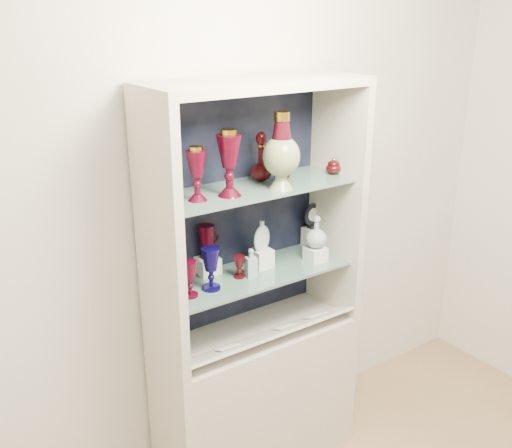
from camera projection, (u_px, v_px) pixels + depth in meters
wall_back at (230, 191)px, 2.71m from camera, size 3.50×0.02×2.80m
cabinet_base at (256, 395)px, 2.89m from camera, size 1.00×0.40×0.75m
cabinet_back_panel at (233, 208)px, 2.71m from camera, size 0.98×0.02×1.15m
cabinet_side_left at (159, 241)px, 2.31m from camera, size 0.04×0.40×1.15m
cabinet_side_right at (336, 201)px, 2.82m from camera, size 0.04×0.40×1.15m
cabinet_top_cap at (256, 84)px, 2.36m from camera, size 1.00×0.40×0.04m
shelf_lower at (254, 274)px, 2.68m from camera, size 0.92×0.34×0.01m
shelf_upper at (253, 188)px, 2.54m from camera, size 0.92×0.34×0.01m
label_ledge at (269, 335)px, 2.67m from camera, size 0.92×0.17×0.09m
label_card_0 at (227, 347)px, 2.54m from camera, size 0.10×0.06×0.03m
label_card_1 at (285, 326)px, 2.71m from camera, size 0.10×0.06×0.03m
label_card_2 at (315, 316)px, 2.81m from camera, size 0.10×0.06×0.03m
pedestal_lamp_left at (197, 174)px, 2.31m from camera, size 0.10×0.10×0.23m
pedestal_lamp_right at (229, 163)px, 2.36m from camera, size 0.12×0.12×0.28m
enamel_urn at (281, 151)px, 2.45m from camera, size 0.18×0.18×0.34m
ruby_decanter_a at (261, 154)px, 2.58m from camera, size 0.13×0.13×0.25m
ruby_decanter_b at (282, 161)px, 2.60m from camera, size 0.11×0.11×0.19m
lidded_bowl at (334, 166)px, 2.73m from camera, size 0.09×0.09×0.08m
cobalt_goblet at (211, 269)px, 2.49m from camera, size 0.09×0.09×0.20m
ruby_goblet_tall at (190, 279)px, 2.42m from camera, size 0.07×0.07×0.16m
ruby_goblet_small at (239, 267)px, 2.61m from camera, size 0.07×0.07×0.11m
riser_ruby_pitcher at (207, 265)px, 2.66m from camera, size 0.10×0.10×0.08m
ruby_pitcher at (207, 242)px, 2.62m from camera, size 0.12×0.08×0.16m
clear_square_bottle at (251, 263)px, 2.62m from camera, size 0.06×0.06×0.14m
riser_flat_flask at (262, 258)px, 2.73m from camera, size 0.09×0.09×0.09m
flat_flask at (262, 235)px, 2.69m from camera, size 0.11×0.07×0.15m
riser_clear_round_decanter at (315, 254)px, 2.80m from camera, size 0.09×0.09×0.07m
clear_round_decanter at (316, 232)px, 2.76m from camera, size 0.14×0.14×0.16m
riser_cameo_medallion at (311, 237)px, 2.98m from camera, size 0.08×0.08×0.10m
cameo_medallion at (312, 215)px, 2.94m from camera, size 0.12×0.06×0.14m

